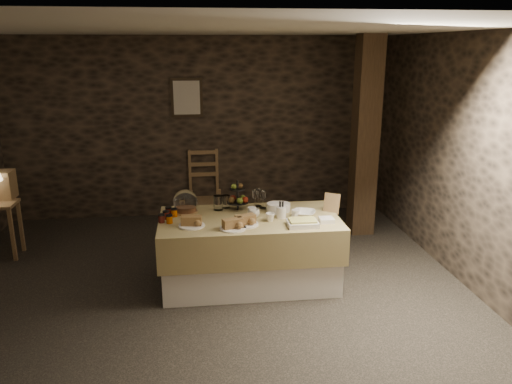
{
  "coord_description": "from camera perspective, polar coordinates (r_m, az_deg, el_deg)",
  "views": [
    {
      "loc": [
        -0.04,
        -4.75,
        2.44
      ],
      "look_at": [
        0.56,
        0.2,
        0.99
      ],
      "focal_mm": 35.0,
      "sensor_mm": 36.0,
      "label": 1
    }
  ],
  "objects": [
    {
      "name": "jam_jars",
      "position": [
        5.2,
        -10.03,
        -2.68
      ],
      "size": [
        0.18,
        0.32,
        0.07
      ],
      "color": "maroon",
      "rests_on": "buffet_table"
    },
    {
      "name": "storage_jar_a",
      "position": [
        5.41,
        -4.35,
        -1.24
      ],
      "size": [
        0.1,
        0.1,
        0.16
      ],
      "primitive_type": "cylinder",
      "color": "white",
      "rests_on": "buffet_table"
    },
    {
      "name": "bread_platter_center",
      "position": [
        4.86,
        -2.65,
        -3.8
      ],
      "size": [
        0.26,
        0.26,
        0.11
      ],
      "color": "white",
      "rests_on": "buffet_table"
    },
    {
      "name": "mug_d",
      "position": [
        5.17,
        4.55,
        -2.51
      ],
      "size": [
        0.08,
        0.08,
        0.09
      ],
      "primitive_type": "cylinder",
      "color": "white",
      "rests_on": "buffet_table"
    },
    {
      "name": "square_dish",
      "position": [
        5.09,
        8.05,
        -3.18
      ],
      "size": [
        0.14,
        0.14,
        0.04
      ],
      "primitive_type": "cube",
      "color": "white",
      "rests_on": "buffet_table"
    },
    {
      "name": "fruit_stand",
      "position": [
        5.38,
        -2.06,
        -0.75
      ],
      "size": [
        0.24,
        0.24,
        0.33
      ],
      "rotation": [
        0.0,
        0.0,
        0.41
      ],
      "color": "black",
      "rests_on": "buffet_table"
    },
    {
      "name": "cup_a",
      "position": [
        5.18,
        -0.21,
        -2.45
      ],
      "size": [
        0.11,
        0.11,
        0.09
      ],
      "primitive_type": "imported",
      "rotation": [
        0.0,
        0.0,
        -0.03
      ],
      "color": "white",
      "rests_on": "buffet_table"
    },
    {
      "name": "bowl",
      "position": [
        5.24,
        5.51,
        -2.46
      ],
      "size": [
        0.3,
        0.3,
        0.06
      ],
      "primitive_type": "imported",
      "rotation": [
        0.0,
        0.0,
        -0.32
      ],
      "color": "white",
      "rests_on": "buffet_table"
    },
    {
      "name": "plate_stack_a",
      "position": [
        5.34,
        2.25,
        -1.8
      ],
      "size": [
        0.19,
        0.19,
        0.1
      ],
      "primitive_type": "cylinder",
      "color": "white",
      "rests_on": "buffet_table"
    },
    {
      "name": "framed_picture",
      "position": [
        7.25,
        -7.92,
        10.64
      ],
      "size": [
        0.45,
        0.04,
        0.55
      ],
      "color": "#2E2317",
      "rests_on": "room_shell"
    },
    {
      "name": "buffet_table",
      "position": [
        5.29,
        -0.75,
        -6.14
      ],
      "size": [
        1.86,
        0.99,
        0.74
      ],
      "color": "silver",
      "rests_on": "ground_plane"
    },
    {
      "name": "plate_stack_b",
      "position": [
        5.39,
        2.87,
        -1.73
      ],
      "size": [
        0.2,
        0.2,
        0.08
      ],
      "primitive_type": "cylinder",
      "color": "white",
      "rests_on": "buffet_table"
    },
    {
      "name": "ground_plane",
      "position": [
        5.34,
        -5.86,
        -11.01
      ],
      "size": [
        5.5,
        5.0,
        0.01
      ],
      "primitive_type": "cube",
      "color": "black",
      "rests_on": "ground"
    },
    {
      "name": "cup_b",
      "position": [
        5.07,
        1.63,
        -2.89
      ],
      "size": [
        0.1,
        0.1,
        0.09
      ],
      "primitive_type": "imported",
      "rotation": [
        0.0,
        0.0,
        -0.04
      ],
      "color": "white",
      "rests_on": "buffet_table"
    },
    {
      "name": "chair",
      "position": [
        7.38,
        -5.9,
        0.45
      ],
      "size": [
        0.48,
        0.46,
        0.78
      ],
      "rotation": [
        0.0,
        0.0,
        0.03
      ],
      "color": "brown",
      "rests_on": "ground_plane"
    },
    {
      "name": "tart_dish",
      "position": [
        4.96,
        5.34,
        -3.53
      ],
      "size": [
        0.3,
        0.22,
        0.07
      ],
      "color": "white",
      "rests_on": "buffet_table"
    },
    {
      "name": "room_shell",
      "position": [
        4.83,
        -6.39,
        5.68
      ],
      "size": [
        5.52,
        5.02,
        2.6
      ],
      "color": "black",
      "rests_on": "ground"
    },
    {
      "name": "bread_platter_left",
      "position": [
        4.96,
        -7.38,
        -3.47
      ],
      "size": [
        0.26,
        0.26,
        0.11
      ],
      "color": "white",
      "rests_on": "buffet_table"
    },
    {
      "name": "timber_column",
      "position": [
        6.7,
        12.36,
        6.08
      ],
      "size": [
        0.3,
        0.3,
        2.6
      ],
      "primitive_type": "cube",
      "color": "black",
      "rests_on": "ground_plane"
    },
    {
      "name": "storage_jar_b",
      "position": [
        5.49,
        -3.47,
        -1.09
      ],
      "size": [
        0.09,
        0.09,
        0.14
      ],
      "primitive_type": "cylinder",
      "color": "white",
      "rests_on": "buffet_table"
    },
    {
      "name": "cake_dome",
      "position": [
        5.37,
        -8.07,
        -1.23
      ],
      "size": [
        0.26,
        0.26,
        0.26
      ],
      "color": "brown",
      "rests_on": "buffet_table"
    },
    {
      "name": "bread_platter_right",
      "position": [
        4.96,
        -1.21,
        -3.36
      ],
      "size": [
        0.26,
        0.26,
        0.11
      ],
      "color": "white",
      "rests_on": "buffet_table"
    },
    {
      "name": "cutlery_holder",
      "position": [
        5.16,
        2.91,
        -2.35
      ],
      "size": [
        0.1,
        0.1,
        0.12
      ],
      "primitive_type": "cylinder",
      "color": "white",
      "rests_on": "buffet_table"
    },
    {
      "name": "menu_frame",
      "position": [
        5.4,
        8.65,
        -1.31
      ],
      "size": [
        0.18,
        0.15,
        0.22
      ],
      "primitive_type": "cube",
      "rotation": [
        -0.24,
        0.0,
        -0.57
      ],
      "color": "brown",
      "rests_on": "buffet_table"
    },
    {
      "name": "mug_c",
      "position": [
        5.22,
        -0.47,
        -2.26
      ],
      "size": [
        0.09,
        0.09,
        0.09
      ],
      "primitive_type": "cylinder",
      "color": "white",
      "rests_on": "buffet_table"
    }
  ]
}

